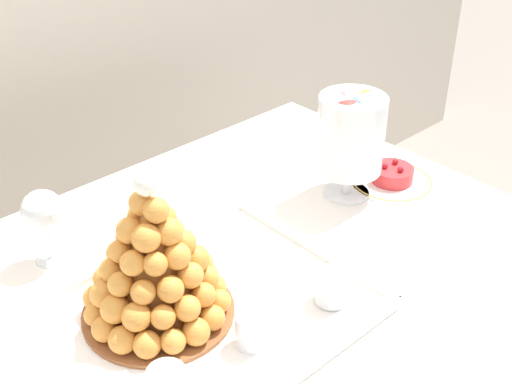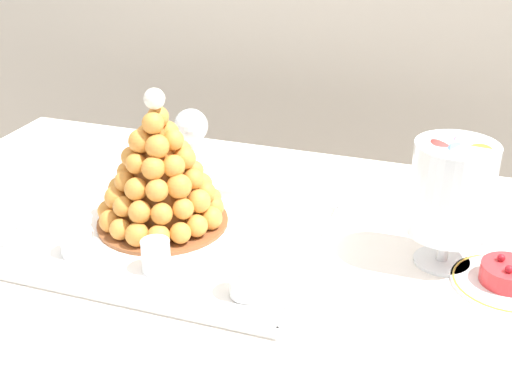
{
  "view_description": "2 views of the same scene",
  "coord_description": "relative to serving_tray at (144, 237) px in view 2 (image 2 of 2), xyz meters",
  "views": [
    {
      "loc": [
        -0.57,
        -0.74,
        1.58
      ],
      "look_at": [
        0.12,
        0.0,
        0.96
      ],
      "focal_mm": 47.56,
      "sensor_mm": 36.0,
      "label": 1
    },
    {
      "loc": [
        0.46,
        -1.02,
        1.44
      ],
      "look_at": [
        0.12,
        -0.02,
        0.91
      ],
      "focal_mm": 46.47,
      "sensor_mm": 36.0,
      "label": 2
    }
  ],
  "objects": [
    {
      "name": "buffet_table",
      "position": [
        0.1,
        0.04,
        -0.1
      ],
      "size": [
        1.43,
        0.98,
        0.78
      ],
      "color": "brown",
      "rests_on": "ground_plane"
    },
    {
      "name": "serving_tray",
      "position": [
        0.0,
        0.0,
        0.0
      ],
      "size": [
        0.68,
        0.43,
        0.02
      ],
      "color": "white",
      "rests_on": "buffet_table"
    },
    {
      "name": "croquembouche",
      "position": [
        0.01,
        0.06,
        0.11
      ],
      "size": [
        0.26,
        0.26,
        0.28
      ],
      "color": "brown",
      "rests_on": "serving_tray"
    },
    {
      "name": "dessert_cup_left",
      "position": [
        -0.25,
        -0.1,
        0.02
      ],
      "size": [
        0.05,
        0.05,
        0.05
      ],
      "color": "silver",
      "rests_on": "serving_tray"
    },
    {
      "name": "dessert_cup_mid_left",
      "position": [
        -0.08,
        -0.1,
        0.03
      ],
      "size": [
        0.06,
        0.06,
        0.05
      ],
      "color": "silver",
      "rests_on": "serving_tray"
    },
    {
      "name": "dessert_cup_centre",
      "position": [
        0.08,
        -0.1,
        0.03
      ],
      "size": [
        0.05,
        0.05,
        0.06
      ],
      "color": "silver",
      "rests_on": "serving_tray"
    },
    {
      "name": "dessert_cup_mid_right",
      "position": [
        0.25,
        -0.12,
        0.03
      ],
      "size": [
        0.06,
        0.06,
        0.06
      ],
      "color": "silver",
      "rests_on": "serving_tray"
    },
    {
      "name": "creme_brulee_ramekin",
      "position": [
        -0.25,
        -0.01,
        0.02
      ],
      "size": [
        0.09,
        0.09,
        0.03
      ],
      "color": "white",
      "rests_on": "serving_tray"
    },
    {
      "name": "macaron_goblet",
      "position": [
        0.55,
        0.1,
        0.14
      ],
      "size": [
        0.14,
        0.14,
        0.25
      ],
      "color": "white",
      "rests_on": "buffet_table"
    },
    {
      "name": "fruit_tart_plate",
      "position": [
        0.67,
        0.06,
        0.01
      ],
      "size": [
        0.19,
        0.19,
        0.05
      ],
      "color": "white",
      "rests_on": "buffet_table"
    },
    {
      "name": "wine_glass",
      "position": [
        -0.04,
        0.33,
        0.1
      ],
      "size": [
        0.08,
        0.08,
        0.15
      ],
      "color": "silver",
      "rests_on": "buffet_table"
    }
  ]
}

